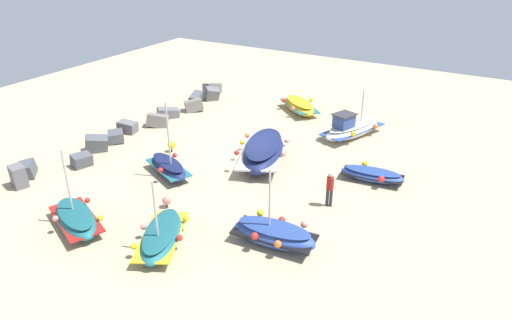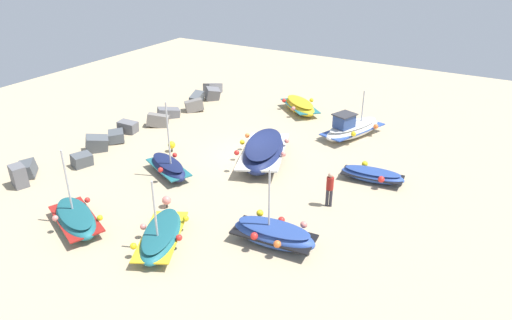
% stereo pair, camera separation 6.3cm
% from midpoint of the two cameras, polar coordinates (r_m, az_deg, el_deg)
% --- Properties ---
extents(ground_plane, '(46.30, 46.30, 0.00)m').
position_cam_midpoint_polar(ground_plane, '(25.71, -0.93, 0.38)').
color(ground_plane, tan).
extents(fishing_boat_0, '(3.84, 2.82, 3.01)m').
position_cam_midpoint_polar(fishing_boat_0, '(19.00, -11.33, -8.86)').
color(fishing_boat_0, '#1E6670').
rests_on(fishing_boat_0, ground_plane).
extents(fishing_boat_1, '(3.40, 3.61, 0.91)m').
position_cam_midpoint_polar(fishing_boat_1, '(32.23, 5.17, 6.47)').
color(fishing_boat_1, gold).
rests_on(fishing_boat_1, ground_plane).
extents(fishing_boat_2, '(4.59, 2.92, 2.69)m').
position_cam_midpoint_polar(fishing_boat_2, '(28.67, 11.31, 3.75)').
color(fishing_boat_2, white).
rests_on(fishing_boat_2, ground_plane).
extents(fishing_boat_3, '(1.58, 3.17, 0.70)m').
position_cam_midpoint_polar(fishing_boat_3, '(23.85, 13.66, -1.71)').
color(fishing_boat_3, '#2D4C9E').
rests_on(fishing_boat_3, ground_plane).
extents(fishing_boat_4, '(5.29, 3.64, 1.26)m').
position_cam_midpoint_polar(fishing_boat_4, '(24.85, 0.81, 1.06)').
color(fishing_boat_4, navy).
rests_on(fishing_boat_4, ground_plane).
extents(fishing_boat_5, '(1.87, 3.46, 3.24)m').
position_cam_midpoint_polar(fishing_boat_5, '(18.60, 2.09, -8.83)').
color(fishing_boat_5, '#2D4C9E').
rests_on(fishing_boat_5, ground_plane).
extents(fishing_boat_6, '(2.61, 3.61, 3.39)m').
position_cam_midpoint_polar(fishing_boat_6, '(20.94, -20.81, -6.57)').
color(fishing_boat_6, '#1E6670').
rests_on(fishing_boat_6, ground_plane).
extents(fishing_boat_7, '(2.28, 3.25, 3.92)m').
position_cam_midpoint_polar(fishing_boat_7, '(24.03, -10.52, -0.86)').
color(fishing_boat_7, navy).
rests_on(fishing_boat_7, ground_plane).
extents(person_walking, '(0.32, 0.32, 1.65)m').
position_cam_midpoint_polar(person_walking, '(21.01, 8.75, -3.21)').
color(person_walking, '#2D2D38').
rests_on(person_walking, ground_plane).
extents(breakwater_rocks, '(17.81, 2.89, 1.25)m').
position_cam_midpoint_polar(breakwater_rocks, '(30.27, -12.98, 4.46)').
color(breakwater_rocks, slate).
rests_on(breakwater_rocks, ground_plane).
extents(mooring_buoy_0, '(0.40, 0.40, 0.55)m').
position_cam_midpoint_polar(mooring_buoy_0, '(21.32, -10.71, -4.78)').
color(mooring_buoy_0, '#3F3F42').
rests_on(mooring_buoy_0, ground_plane).
extents(mooring_buoy_1, '(0.42, 0.42, 0.61)m').
position_cam_midpoint_polar(mooring_buoy_1, '(26.57, -10.15, 1.76)').
color(mooring_buoy_1, '#3F3F42').
rests_on(mooring_buoy_1, ground_plane).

